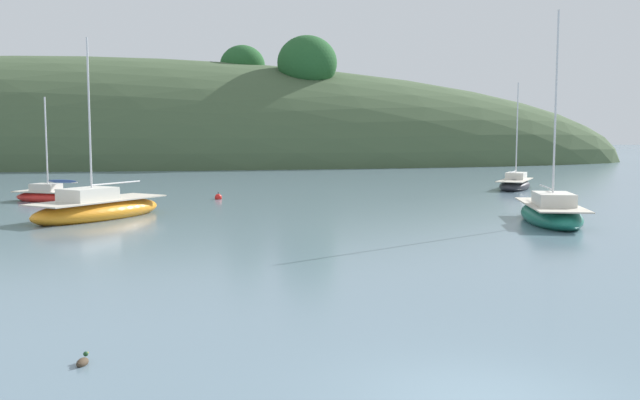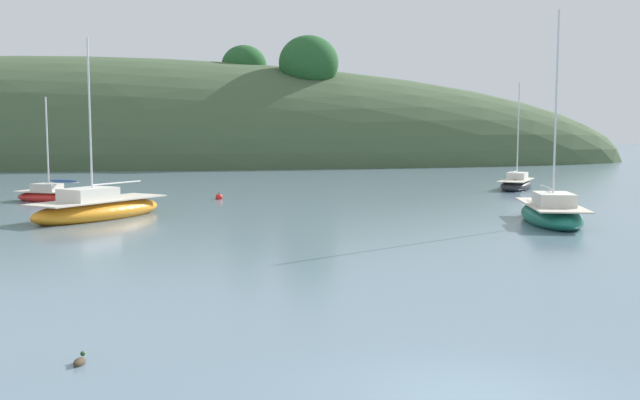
# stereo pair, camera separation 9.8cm
# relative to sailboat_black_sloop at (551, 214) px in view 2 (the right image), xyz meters

# --- Properties ---
(far_shoreline_hill) EXTENTS (150.00, 36.00, 29.50)m
(far_shoreline_hill) POSITION_rel_sailboat_black_sloop_xyz_m (-35.64, 62.96, -0.37)
(far_shoreline_hill) COLOR #425638
(far_shoreline_hill) RESTS_ON ground
(sailboat_black_sloop) EXTENTS (3.99, 7.42, 9.76)m
(sailboat_black_sloop) POSITION_rel_sailboat_black_sloop_xyz_m (0.00, 0.00, 0.00)
(sailboat_black_sloop) COLOR #196B56
(sailboat_black_sloop) RESTS_ON ground
(sailboat_cream_ketch) EXTENTS (5.23, 3.67, 6.38)m
(sailboat_cream_ketch) POSITION_rel_sailboat_black_sloop_xyz_m (-25.22, 12.98, -0.09)
(sailboat_cream_ketch) COLOR red
(sailboat_cream_ketch) RESTS_ON ground
(sailboat_blue_center) EXTENTS (4.72, 5.93, 7.87)m
(sailboat_blue_center) POSITION_rel_sailboat_black_sloop_xyz_m (5.87, 18.24, -0.06)
(sailboat_blue_center) COLOR #232328
(sailboat_blue_center) RESTS_ON ground
(sailboat_red_portside) EXTENTS (6.59, 7.61, 8.79)m
(sailboat_red_portside) POSITION_rel_sailboat_black_sloop_xyz_m (-20.90, 4.19, 0.02)
(sailboat_red_portside) COLOR orange
(sailboat_red_portside) RESTS_ON ground
(mooring_buoy_inner) EXTENTS (0.44, 0.44, 0.54)m
(mooring_buoy_inner) POSITION_rel_sailboat_black_sloop_xyz_m (-15.35, 13.08, -0.30)
(mooring_buoy_inner) COLOR red
(mooring_buoy_inner) RESTS_ON ground
(duck_straggler) EXTENTS (0.25, 0.42, 0.24)m
(duck_straggler) POSITION_rel_sailboat_black_sloop_xyz_m (-17.10, -17.67, -0.37)
(duck_straggler) COLOR #473828
(duck_straggler) RESTS_ON ground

